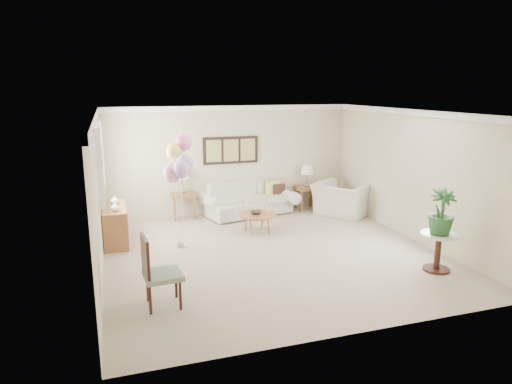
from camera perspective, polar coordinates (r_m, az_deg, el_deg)
ground_plane at (r=8.58m, az=2.05°, el=-7.65°), size 6.00×6.00×0.00m
room_shell at (r=8.20m, az=1.20°, el=3.18°), size 6.04×6.04×2.60m
wall_art_triptych at (r=10.97m, az=-3.17°, el=5.24°), size 1.35×0.06×0.65m
sofa at (r=11.03m, az=-0.91°, el=-1.19°), size 2.40×1.27×0.82m
end_table_left at (r=10.80m, az=-9.11°, el=-0.60°), size 0.57×0.52×0.62m
end_table_right at (r=11.54m, az=6.32°, el=0.26°), size 0.54×0.50×0.59m
lamp_left at (r=10.69m, az=-9.21°, el=2.17°), size 0.32×0.32×0.57m
lamp_right at (r=11.44m, az=6.39°, el=2.72°), size 0.30×0.30×0.53m
coffee_table at (r=9.67m, az=0.13°, el=-2.91°), size 0.81×0.81×0.41m
decor_bowl at (r=9.63m, az=-0.02°, el=-2.58°), size 0.32×0.32×0.06m
armchair at (r=11.16m, az=10.69°, el=-0.89°), size 1.54×1.58×0.78m
side_table at (r=8.23m, az=21.86°, el=-5.90°), size 0.60×0.60×0.65m
potted_plant at (r=8.05m, az=22.18°, el=-2.31°), size 0.52×0.52×0.77m
accent_chair at (r=6.56m, az=-12.28°, el=-9.54°), size 0.55×0.55×1.04m
credenza at (r=9.43m, az=-17.20°, el=-3.96°), size 0.46×1.20×0.74m
vase_white at (r=8.98m, az=-17.23°, el=-1.77°), size 0.21×0.21×0.17m
vase_sage at (r=9.49m, az=-17.29°, el=-0.98°), size 0.22×0.22×0.18m
balloon_cluster at (r=8.58m, az=-9.73°, el=3.65°), size 0.58×0.60×2.20m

